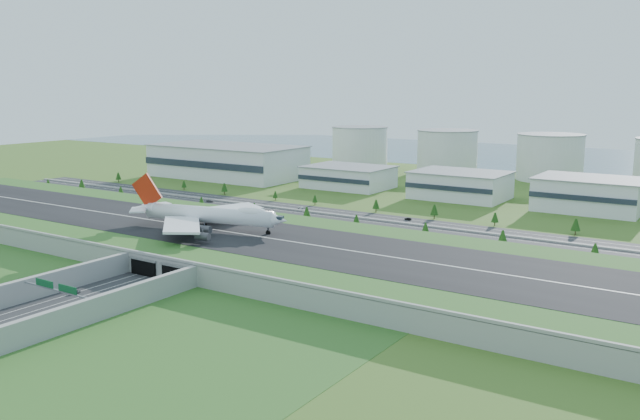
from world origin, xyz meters
The scene contains 20 objects.
ground centered at (0.00, 0.00, 0.00)m, with size 1200.00×1200.00×0.00m, color #2E581B.
airfield_deck centered at (0.00, -0.09, 4.12)m, with size 520.00×100.00×9.20m.
underpass_road centered at (0.00, -99.42, 3.43)m, with size 38.80×120.40×8.00m.
sign_gantry_near centered at (0.00, -95.04, 6.95)m, with size 38.70×0.70×9.80m.
north_expressway centered at (0.00, 95.00, 0.06)m, with size 560.00×36.00×0.12m, color #28282B.
tree_row centered at (8.17, 95.92, 4.56)m, with size 502.48×48.67×8.38m.
hangar_west centered at (-170.00, 185.00, 12.50)m, with size 120.00×60.00×25.00m, color silver.
hangar_mid_a centered at (-60.00, 190.00, 7.50)m, with size 58.00×42.00×15.00m, color silver.
hangar_mid_b centered at (25.00, 190.00, 8.50)m, with size 58.00×42.00×17.00m, color silver.
hangar_mid_c centered at (105.00, 190.00, 9.50)m, with size 58.00×42.00×19.00m, color silver.
fuel_tank_a centered at (-120.00, 310.00, 17.50)m, with size 50.00×50.00×35.00m, color silver.
fuel_tank_b centered at (-35.00, 310.00, 17.50)m, with size 50.00×50.00×35.00m, color silver.
fuel_tank_c centered at (50.00, 310.00, 17.50)m, with size 50.00×50.00×35.00m, color silver.
bay_water centered at (0.00, 480.00, 0.03)m, with size 1200.00×260.00×0.06m, color #3D6074.
boeing_747 centered at (-20.44, -0.29, 14.97)m, with size 79.08×73.98×24.76m.
car_0 centered at (-11.17, -80.20, 0.84)m, with size 1.70×4.22×1.44m, color #9E9EA2.
car_2 centered at (12.06, -66.95, 0.90)m, with size 2.60×5.64×1.57m, color #0B1238.
car_4 centered at (-101.47, 88.88, 0.95)m, with size 1.96×4.87×1.66m, color #545358.
car_5 centered at (28.89, 105.31, 0.79)m, with size 1.41×4.05×1.33m, color black.
car_7 centered at (-40.14, 101.50, 0.79)m, with size 1.87×4.60×1.33m, color white.
Camera 1 is at (188.16, -224.75, 73.10)m, focal length 38.00 mm.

